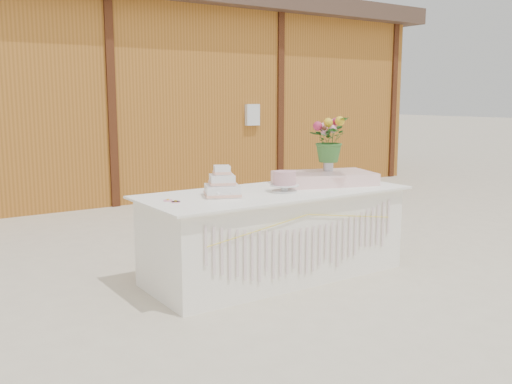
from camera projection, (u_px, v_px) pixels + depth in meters
ground at (275, 275)px, 5.12m from camera, size 80.00×80.00×0.00m
barn at (69, 92)px, 9.74m from camera, size 12.60×4.60×3.30m
cake_table at (275, 234)px, 5.05m from camera, size 2.40×1.00×0.77m
wedding_cake at (222, 186)px, 4.72m from camera, size 0.37×0.37×0.26m
pink_cake_stand at (285, 180)px, 4.93m from camera, size 0.25×0.25×0.18m
satin_runner at (324, 178)px, 5.39m from camera, size 1.01×0.77×0.11m
flower_vase at (328, 164)px, 5.48m from camera, size 0.10×0.10×0.13m
bouquet at (329, 134)px, 5.43m from camera, size 0.50×0.48×0.43m
loose_flowers at (172, 200)px, 4.51m from camera, size 0.24×0.38×0.02m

